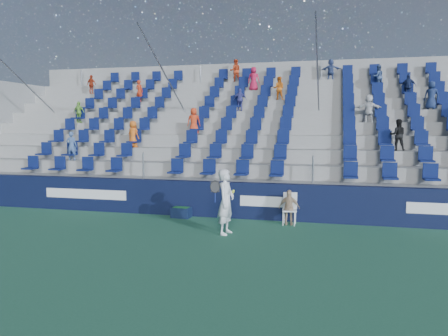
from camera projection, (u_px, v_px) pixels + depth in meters
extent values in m
plane|color=#2D694A|center=(191.00, 241.00, 11.67)|extent=(70.00, 70.00, 0.00)
cube|color=black|center=(221.00, 199.00, 14.65)|extent=(24.00, 0.30, 1.20)
cube|color=white|center=(85.00, 194.00, 15.71)|extent=(3.20, 0.02, 0.34)
cube|color=white|center=(264.00, 202.00, 14.13)|extent=(1.60, 0.02, 0.34)
cube|color=gray|center=(225.00, 197.00, 15.21)|extent=(24.00, 0.85, 1.20)
cube|color=gray|center=(230.00, 186.00, 16.00)|extent=(24.00, 0.85, 1.70)
cube|color=gray|center=(235.00, 177.00, 16.80)|extent=(24.00, 0.85, 2.20)
cube|color=gray|center=(240.00, 169.00, 17.60)|extent=(24.00, 0.85, 2.70)
cube|color=gray|center=(244.00, 161.00, 18.40)|extent=(24.00, 0.85, 3.20)
cube|color=gray|center=(248.00, 154.00, 19.19)|extent=(24.00, 0.85, 3.70)
cube|color=gray|center=(252.00, 147.00, 19.99)|extent=(24.00, 0.85, 4.20)
cube|color=gray|center=(255.00, 141.00, 20.79)|extent=(24.00, 0.85, 4.70)
cube|color=gray|center=(258.00, 135.00, 21.58)|extent=(24.00, 0.85, 5.20)
cube|color=gray|center=(260.00, 125.00, 22.19)|extent=(24.00, 0.50, 6.20)
cube|color=gray|center=(5.00, 136.00, 21.16)|extent=(0.30, 7.65, 5.20)
cube|color=#0C184C|center=(225.00, 170.00, 15.12)|extent=(16.05, 0.50, 0.70)
cube|color=#0C184C|center=(230.00, 154.00, 15.89)|extent=(16.05, 0.50, 0.70)
cube|color=#0C184C|center=(236.00, 139.00, 16.66)|extent=(16.05, 0.50, 0.70)
cube|color=#0C184C|center=(240.00, 126.00, 17.44)|extent=(16.05, 0.50, 0.70)
cube|color=#0C184C|center=(244.00, 114.00, 18.21)|extent=(16.05, 0.50, 0.70)
cube|color=#0C184C|center=(248.00, 103.00, 18.98)|extent=(16.05, 0.50, 0.70)
cube|color=#0C184C|center=(252.00, 93.00, 19.75)|extent=(16.05, 0.50, 0.70)
cube|color=#0C184C|center=(255.00, 84.00, 20.53)|extent=(16.05, 0.50, 0.70)
cube|color=#0C184C|center=(258.00, 75.00, 21.30)|extent=(16.05, 0.50, 0.70)
cylinder|color=gray|center=(177.00, 96.00, 18.86)|extent=(0.06, 7.68, 4.55)
cylinder|color=gray|center=(318.00, 94.00, 17.41)|extent=(0.06, 7.68, 4.55)
cylinder|color=gray|center=(40.00, 98.00, 20.50)|extent=(0.06, 7.68, 4.55)
imported|color=orange|center=(133.00, 134.00, 17.62)|extent=(0.60, 0.48, 1.07)
imported|color=#86C850|center=(79.00, 112.00, 20.02)|extent=(0.60, 0.31, 0.99)
imported|color=red|center=(194.00, 121.00, 17.83)|extent=(0.62, 0.51, 1.10)
imported|color=#3A5280|center=(378.00, 77.00, 19.14)|extent=(0.60, 0.53, 1.02)
imported|color=orange|center=(279.00, 88.00, 19.40)|extent=(0.53, 0.43, 1.04)
imported|color=silver|center=(369.00, 108.00, 16.95)|extent=(1.04, 0.46, 1.08)
imported|color=black|center=(398.00, 135.00, 15.19)|extent=(0.55, 0.44, 1.10)
imported|color=#434493|center=(240.00, 100.00, 19.01)|extent=(0.63, 0.41, 1.00)
imported|color=#3C5685|center=(72.00, 146.00, 17.39)|extent=(0.47, 0.36, 1.14)
imported|color=#BA183C|center=(254.00, 79.00, 20.48)|extent=(0.56, 0.37, 1.12)
imported|color=#AF3317|center=(91.00, 85.00, 22.54)|extent=(0.61, 0.34, 0.99)
imported|color=red|center=(139.00, 91.00, 21.02)|extent=(0.43, 0.33, 1.06)
imported|color=#3B4D83|center=(331.00, 70.00, 20.41)|extent=(0.94, 0.46, 0.97)
imported|color=navy|center=(409.00, 86.00, 18.09)|extent=(0.63, 0.40, 1.00)
imported|color=red|center=(235.00, 71.00, 21.51)|extent=(0.65, 0.57, 1.13)
imported|color=navy|center=(432.00, 95.00, 17.14)|extent=(0.62, 0.50, 1.11)
imported|color=silver|center=(226.00, 202.00, 12.32)|extent=(0.54, 0.73, 1.85)
cylinder|color=navy|center=(215.00, 197.00, 12.12)|extent=(0.03, 0.03, 0.28)
torus|color=black|center=(215.00, 187.00, 12.10)|extent=(0.30, 0.17, 0.28)
plane|color=#262626|center=(215.00, 187.00, 12.10)|extent=(0.30, 0.16, 0.29)
sphere|color=#CEE435|center=(233.00, 192.00, 12.04)|extent=(0.07, 0.07, 0.07)
sphere|color=#CEE435|center=(233.00, 191.00, 12.09)|extent=(0.07, 0.07, 0.07)
cube|color=white|center=(289.00, 210.00, 13.52)|extent=(0.49, 0.49, 0.04)
cube|color=white|center=(290.00, 201.00, 13.69)|extent=(0.43, 0.10, 0.54)
cylinder|color=white|center=(283.00, 219.00, 13.41)|extent=(0.03, 0.03, 0.43)
cylinder|color=white|center=(294.00, 219.00, 13.33)|extent=(0.03, 0.03, 0.43)
cylinder|color=white|center=(284.00, 216.00, 13.75)|extent=(0.03, 0.03, 0.43)
cylinder|color=white|center=(295.00, 217.00, 13.67)|extent=(0.03, 0.03, 0.43)
imported|color=tan|center=(289.00, 208.00, 13.46)|extent=(0.65, 0.29, 1.10)
cube|color=#0F1A37|center=(181.00, 212.00, 14.61)|extent=(0.66, 0.45, 0.34)
cube|color=#1E662D|center=(181.00, 210.00, 14.61)|extent=(0.53, 0.33, 0.21)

